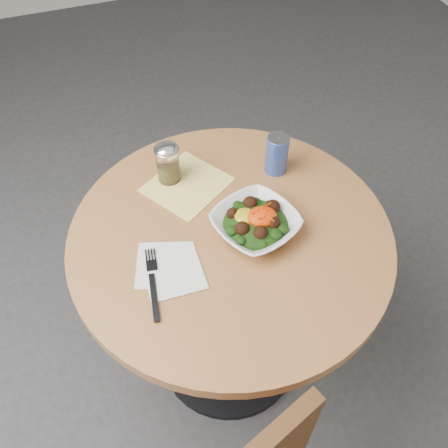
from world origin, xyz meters
The scene contains 8 objects.
ground centered at (0.00, 0.00, 0.00)m, with size 6.00×6.00×0.00m, color #2F2F32.
table centered at (0.00, 0.00, 0.55)m, with size 0.90×0.90×0.75m.
cloth_napkin centered at (-0.06, 0.22, 0.75)m, with size 0.22×0.20×0.00m, color yellow.
paper_napkins centered at (-0.19, -0.06, 0.75)m, with size 0.19×0.20×0.00m.
salad_bowl centered at (0.07, -0.01, 0.78)m, with size 0.29×0.29×0.08m.
fork centered at (-0.24, -0.09, 0.76)m, with size 0.06×0.22×0.00m.
spice_shaker centered at (-0.10, 0.26, 0.81)m, with size 0.07×0.07×0.13m.
beverage_can centered at (0.22, 0.19, 0.81)m, with size 0.07×0.07×0.13m.
Camera 1 is at (-0.30, -0.81, 1.82)m, focal length 40.00 mm.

